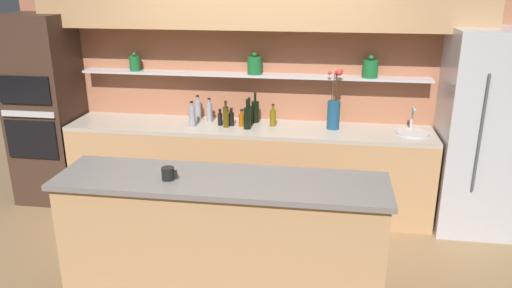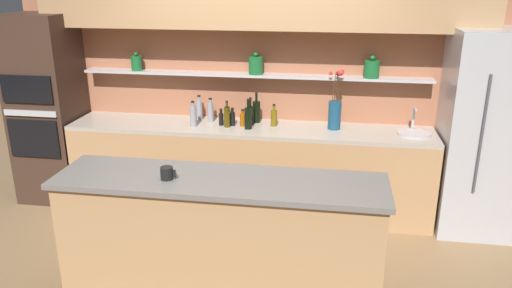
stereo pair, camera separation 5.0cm
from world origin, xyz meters
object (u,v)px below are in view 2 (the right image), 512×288
Objects in this scene: bottle_spirit_5 at (211,112)px; sink_fixture at (414,132)px; bottle_spirit_1 at (199,109)px; coffee_mug at (167,173)px; bottle_wine_2 at (256,111)px; bottle_oil_4 at (227,113)px; bottle_spirit_8 at (193,116)px; bottle_sauce_11 at (243,119)px; bottle_sauce_7 at (221,118)px; bottle_wine_6 at (248,118)px; bottle_sauce_9 at (232,118)px; refrigerator at (486,134)px; oven_tower at (48,109)px; bottle_oil_10 at (274,117)px; bottle_wine_3 at (250,115)px; bottle_oil_0 at (227,119)px; flower_vase at (335,111)px.

sink_fixture is at bearing -3.14° from bottle_spirit_5.
coffee_mug is (0.28, -1.86, 0.04)m from bottle_spirit_1.
bottle_oil_4 is (-0.31, -0.00, -0.03)m from bottle_wine_2.
bottle_spirit_8 is 0.50m from bottle_sauce_11.
bottle_spirit_5 is 1.47× the size of bottle_sauce_7.
bottle_wine_6 reaches higher than bottle_sauce_7.
bottle_sauce_9 is 0.11m from bottle_sauce_11.
refrigerator is 2.83m from bottle_spirit_8.
refrigerator is 4.48m from oven_tower.
bottle_oil_10 is (-2.02, 0.11, 0.04)m from refrigerator.
coffee_mug reaches higher than bottle_sauce_7.
bottle_wine_3 is at bearing -10.12° from bottle_spirit_1.
bottle_spirit_8 reaches higher than bottle_sauce_7.
bottle_wine_6 is 0.20m from bottle_sauce_9.
bottle_wine_2 is at bearing -1.27° from bottle_spirit_1.
bottle_spirit_1 is 1.15× the size of bottle_oil_10.
bottle_oil_0 is at bearing -77.28° from bottle_oil_4.
bottle_spirit_5 is 1.11× the size of bottle_oil_10.
refrigerator reaches higher than bottle_oil_10.
bottle_spirit_1 reaches higher than sink_fixture.
bottle_sauce_9 is at bearing -59.10° from bottle_oil_4.
bottle_oil_0 is 0.16m from bottle_sauce_11.
bottle_wine_3 reaches higher than coffee_mug.
bottle_wine_2 is 1.11× the size of bottle_wine_3.
bottle_oil_10 is at bearing 10.03° from bottle_spirit_8.
bottle_oil_10 is 0.32m from bottle_sauce_11.
bottle_spirit_8 is 0.40m from bottle_sauce_9.
bottle_wine_2 is 1.46× the size of bottle_oil_4.
bottle_spirit_8 reaches higher than bottle_oil_10.
bottle_spirit_1 is at bearing 91.48° from bottle_spirit_8.
bottle_spirit_8 is at bearing -88.52° from bottle_spirit_1.
bottle_sauce_9 is (-2.44, 0.06, 0.03)m from refrigerator.
oven_tower reaches higher than bottle_spirit_8.
flower_vase is at bearing -2.74° from bottle_spirit_5.
refrigerator is 2.03m from bottle_oil_10.
oven_tower is at bearing -173.53° from bottle_spirit_1.
bottle_oil_0 is at bearing 87.30° from coffee_mug.
bottle_sauce_11 is at bearing -38.27° from bottle_oil_4.
bottle_wine_3 reaches higher than bottle_oil_10.
bottle_sauce_7 is 1.56× the size of coffee_mug.
bottle_wine_3 is at bearing 15.59° from bottle_spirit_8.
bottle_spirit_1 is 2.37× the size of coffee_mug.
coffee_mug is at bearing -90.08° from bottle_sauce_7.
oven_tower is 10.87× the size of bottle_sauce_9.
coffee_mug is (-1.15, -1.73, -0.04)m from flower_vase.
bottle_spirit_1 is 0.62m from bottle_wine_2.
oven_tower is 9.26× the size of bottle_oil_4.
bottle_sauce_11 is at bearing -125.84° from bottle_wine_2.
bottle_oil_0 is 0.76× the size of bottle_wine_3.
bottle_oil_0 is at bearing -174.35° from flower_vase.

